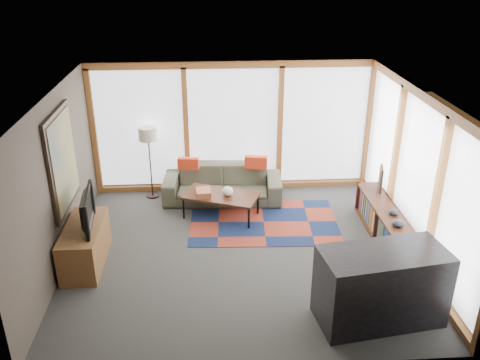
{
  "coord_description": "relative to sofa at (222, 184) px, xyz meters",
  "views": [
    {
      "loc": [
        -0.48,
        -6.99,
        4.47
      ],
      "look_at": [
        0.0,
        0.4,
        1.1
      ],
      "focal_mm": 38.0,
      "sensor_mm": 36.0,
      "label": 1
    }
  ],
  "objects": [
    {
      "name": "coffee_table",
      "position": [
        -0.05,
        -0.69,
        -0.11
      ],
      "size": [
        1.46,
        1.09,
        0.44
      ],
      "primitive_type": null,
      "rotation": [
        0.0,
        0.0,
        -0.37
      ],
      "color": "#331A0E",
      "rests_on": "ground"
    },
    {
      "name": "bowl_b",
      "position": [
        2.71,
        -1.85,
        0.27
      ],
      "size": [
        0.2,
        0.2,
        0.09
      ],
      "primitive_type": "ellipsoid",
      "rotation": [
        0.0,
        0.0,
        -0.22
      ],
      "color": "black",
      "rests_on": "bookshelf"
    },
    {
      "name": "tv_console",
      "position": [
        -2.19,
        -2.1,
        -0.0
      ],
      "size": [
        0.54,
        1.3,
        0.65
      ],
      "primitive_type": "cube",
      "color": "brown",
      "rests_on": "ground"
    },
    {
      "name": "pillow_right",
      "position": [
        0.64,
        -0.03,
        0.45
      ],
      "size": [
        0.44,
        0.2,
        0.23
      ],
      "primitive_type": "cube",
      "rotation": [
        0.0,
        0.0,
        -0.18
      ],
      "color": "red",
      "rests_on": "sofa"
    },
    {
      "name": "bowl_a",
      "position": [
        2.65,
        -2.22,
        0.27
      ],
      "size": [
        0.22,
        0.22,
        0.1
      ],
      "primitive_type": "ellipsoid",
      "rotation": [
        0.0,
        0.0,
        0.11
      ],
      "color": "black",
      "rests_on": "bookshelf"
    },
    {
      "name": "shelf_picture",
      "position": [
        2.78,
        -0.92,
        0.44
      ],
      "size": [
        0.12,
        0.33,
        0.44
      ],
      "primitive_type": "cube",
      "rotation": [
        0.0,
        0.0,
        -0.25
      ],
      "color": "black",
      "rests_on": "bookshelf"
    },
    {
      "name": "floor_lamp",
      "position": [
        -1.38,
        0.22,
        0.39
      ],
      "size": [
        0.36,
        0.36,
        1.44
      ],
      "primitive_type": null,
      "color": "black",
      "rests_on": "ground"
    },
    {
      "name": "room_envelope",
      "position": [
        0.74,
        -1.37,
        1.21
      ],
      "size": [
        5.52,
        5.02,
        2.62
      ],
      "color": "#494035",
      "rests_on": "ground"
    },
    {
      "name": "television",
      "position": [
        -2.15,
        -2.08,
        0.6
      ],
      "size": [
        0.23,
        0.97,
        0.56
      ],
      "primitive_type": "imported",
      "rotation": [
        0.0,
        0.0,
        1.68
      ],
      "color": "black",
      "rests_on": "tv_console"
    },
    {
      "name": "vase",
      "position": [
        0.07,
        -0.74,
        0.19
      ],
      "size": [
        0.22,
        0.22,
        0.17
      ],
      "primitive_type": "ellipsoid",
      "rotation": [
        0.0,
        0.0,
        -0.11
      ],
      "color": "beige",
      "rests_on": "coffee_table"
    },
    {
      "name": "bookshelf",
      "position": [
        2.67,
        -1.69,
        -0.05
      ],
      "size": [
        0.4,
        2.22,
        0.55
      ],
      "primitive_type": null,
      "color": "#331A0E",
      "rests_on": "ground"
    },
    {
      "name": "sofa",
      "position": [
        0.0,
        0.0,
        0.0
      ],
      "size": [
        2.32,
        1.04,
        0.66
      ],
      "primitive_type": "imported",
      "rotation": [
        0.0,
        0.0,
        -0.07
      ],
      "color": "#3C3F2F",
      "rests_on": "ground"
    },
    {
      "name": "bar_counter",
      "position": [
        1.93,
        -3.66,
        0.18
      ],
      "size": [
        1.7,
        0.99,
        1.02
      ],
      "primitive_type": "cube",
      "rotation": [
        0.0,
        0.0,
        0.15
      ],
      "color": "black",
      "rests_on": "ground"
    },
    {
      "name": "book_stack",
      "position": [
        -0.37,
        -0.69,
        0.16
      ],
      "size": [
        0.28,
        0.34,
        0.11
      ],
      "primitive_type": "cube",
      "rotation": [
        0.0,
        0.0,
        0.07
      ],
      "color": "#9C512E",
      "rests_on": "coffee_table"
    },
    {
      "name": "rug",
      "position": [
        0.7,
        -0.97,
        -0.32
      ],
      "size": [
        2.7,
        1.81,
        0.01
      ],
      "primitive_type": "cube",
      "rotation": [
        0.0,
        0.0,
        -0.05
      ],
      "color": "maroon",
      "rests_on": "ground"
    },
    {
      "name": "pillow_left",
      "position": [
        -0.64,
        0.01,
        0.44
      ],
      "size": [
        0.41,
        0.17,
        0.22
      ],
      "primitive_type": "cube",
      "rotation": [
        0.0,
        0.0,
        -0.13
      ],
      "color": "red",
      "rests_on": "sofa"
    },
    {
      "name": "ground",
      "position": [
        0.24,
        -1.93,
        -0.33
      ],
      "size": [
        5.5,
        5.5,
        0.0
      ],
      "primitive_type": "plane",
      "color": "#2D2E2B",
      "rests_on": "ground"
    }
  ]
}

